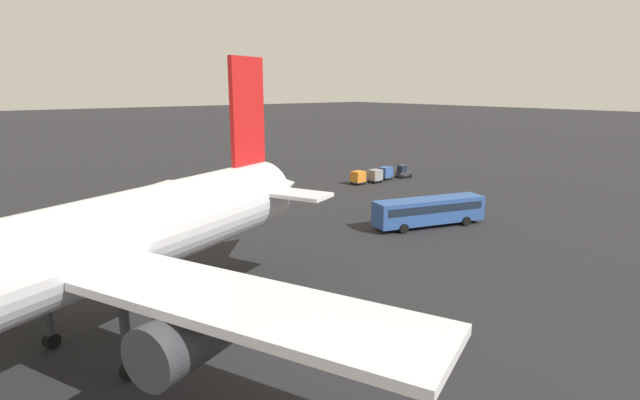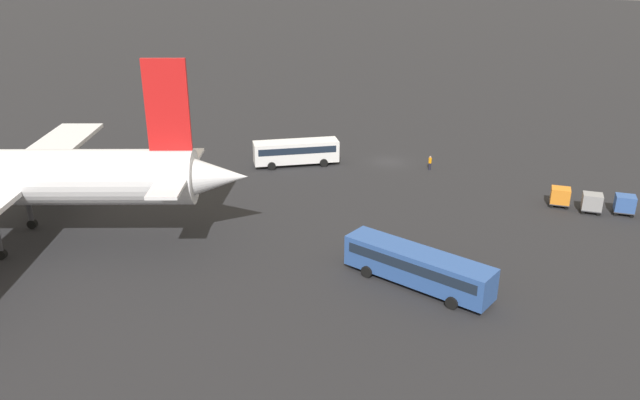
% 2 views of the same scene
% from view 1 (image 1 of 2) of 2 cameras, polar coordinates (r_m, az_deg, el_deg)
% --- Properties ---
extents(ground_plane, '(600.00, 600.00, 0.00)m').
position_cam_1_polar(ground_plane, '(71.31, -12.15, 0.64)').
color(ground_plane, '#232326').
extents(airplane, '(44.22, 38.13, 16.90)m').
position_cam_1_polar(airplane, '(28.25, -28.30, -6.06)').
color(airplane, silver).
rests_on(airplane, ground).
extents(shuttle_bus_near, '(10.24, 8.03, 3.07)m').
position_cam_1_polar(shuttle_bus_near, '(62.03, -18.65, 0.18)').
color(shuttle_bus_near, white).
rests_on(shuttle_bus_near, ground).
extents(shuttle_bus_far, '(12.82, 6.12, 3.04)m').
position_cam_1_polar(shuttle_bus_far, '(54.78, 12.37, -1.08)').
color(shuttle_bus_far, '#2D5199').
rests_on(shuttle_bus_far, ground).
extents(baggage_tug, '(2.53, 1.86, 2.10)m').
position_cam_1_polar(baggage_tug, '(83.42, 9.48, 3.17)').
color(baggage_tug, '#333338').
rests_on(baggage_tug, ground).
extents(worker_person, '(0.38, 0.38, 1.74)m').
position_cam_1_polar(worker_person, '(72.85, -8.00, 1.76)').
color(worker_person, '#1E1E2D').
rests_on(worker_person, ground).
extents(cargo_cart_blue, '(2.12, 1.83, 2.06)m').
position_cam_1_polar(cargo_cart_blue, '(81.12, 7.50, 3.14)').
color(cargo_cart_blue, '#38383D').
rests_on(cargo_cart_blue, ground).
extents(cargo_cart_grey, '(2.12, 1.83, 2.06)m').
position_cam_1_polar(cargo_cart_grey, '(78.41, 6.33, 2.84)').
color(cargo_cart_grey, '#38383D').
rests_on(cargo_cart_grey, ground).
extents(cargo_cart_orange, '(2.12, 1.83, 2.06)m').
position_cam_1_polar(cargo_cart_orange, '(76.69, 4.39, 2.65)').
color(cargo_cart_orange, '#38383D').
rests_on(cargo_cart_orange, ground).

